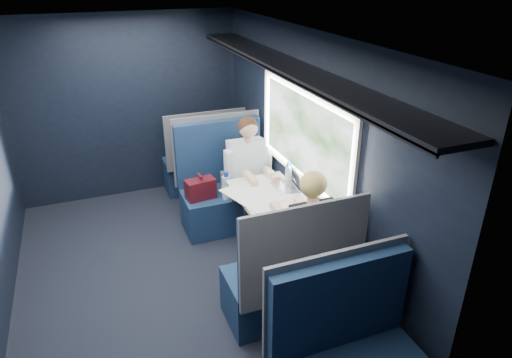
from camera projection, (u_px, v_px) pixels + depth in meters
name	position (u px, v px, depth m)	size (l,w,h in m)	color
ground	(170.00, 282.00, 4.44)	(2.80, 4.20, 0.01)	black
room_shell	(158.00, 139.00, 3.81)	(3.00, 4.40, 2.40)	black
table	(269.00, 203.00, 4.49)	(0.62, 1.00, 0.74)	#54565E
seat_bay_near	(224.00, 191.00, 5.26)	(1.04, 0.62, 1.26)	#0D1D39
seat_bay_far	(288.00, 280.00, 3.80)	(1.04, 0.62, 1.26)	#0D1D39
seat_row_front	(203.00, 162.00, 6.05)	(1.04, 0.51, 1.16)	#0D1D39
man	(250.00, 170.00, 5.07)	(0.53, 0.56, 1.32)	black
woman	(308.00, 232.00, 3.89)	(0.53, 0.56, 1.32)	black
papers	(266.00, 197.00, 4.44)	(0.56, 0.81, 0.01)	white
laptop	(290.00, 182.00, 4.60)	(0.26, 0.32, 0.23)	silver
bottle_small	(289.00, 174.00, 4.66)	(0.07, 0.07, 0.25)	silver
cup	(271.00, 175.00, 4.79)	(0.07, 0.07, 0.09)	white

